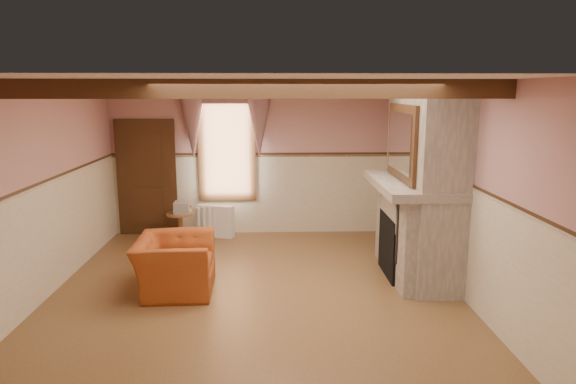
{
  "coord_description": "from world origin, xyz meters",
  "views": [
    {
      "loc": [
        0.23,
        -6.58,
        2.68
      ],
      "look_at": [
        0.47,
        0.8,
        1.22
      ],
      "focal_mm": 32.0,
      "sensor_mm": 36.0,
      "label": 1
    }
  ],
  "objects_px": {
    "radiator": "(215,221)",
    "oil_lamp": "(401,164)",
    "armchair": "(175,265)",
    "mantel_clock": "(399,165)",
    "side_table": "(181,228)",
    "bowl": "(414,178)"
  },
  "relations": [
    {
      "from": "radiator",
      "to": "oil_lamp",
      "type": "xyz_separation_m",
      "value": [
        3.07,
        -1.41,
        1.26
      ]
    },
    {
      "from": "side_table",
      "to": "oil_lamp",
      "type": "relative_size",
      "value": 1.96
    },
    {
      "from": "side_table",
      "to": "bowl",
      "type": "xyz_separation_m",
      "value": [
        3.64,
        -1.82,
        1.19
      ]
    },
    {
      "from": "armchair",
      "to": "bowl",
      "type": "xyz_separation_m",
      "value": [
        3.33,
        0.45,
        1.09
      ]
    },
    {
      "from": "armchair",
      "to": "oil_lamp",
      "type": "distance_m",
      "value": 3.74
    },
    {
      "from": "side_table",
      "to": "oil_lamp",
      "type": "xyz_separation_m",
      "value": [
        3.64,
        -1.06,
        1.29
      ]
    },
    {
      "from": "radiator",
      "to": "mantel_clock",
      "type": "xyz_separation_m",
      "value": [
        3.07,
        -1.3,
        1.22
      ]
    },
    {
      "from": "armchair",
      "to": "side_table",
      "type": "relative_size",
      "value": 2.07
    },
    {
      "from": "bowl",
      "to": "radiator",
      "type": "bearing_deg",
      "value": 144.76
    },
    {
      "from": "armchair",
      "to": "mantel_clock",
      "type": "height_order",
      "value": "mantel_clock"
    },
    {
      "from": "mantel_clock",
      "to": "side_table",
      "type": "bearing_deg",
      "value": 165.42
    },
    {
      "from": "mantel_clock",
      "to": "bowl",
      "type": "bearing_deg",
      "value": -90.0
    },
    {
      "from": "oil_lamp",
      "to": "bowl",
      "type": "bearing_deg",
      "value": -90.0
    },
    {
      "from": "bowl",
      "to": "mantel_clock",
      "type": "distance_m",
      "value": 0.87
    },
    {
      "from": "mantel_clock",
      "to": "oil_lamp",
      "type": "relative_size",
      "value": 0.86
    },
    {
      "from": "armchair",
      "to": "radiator",
      "type": "bearing_deg",
      "value": -7.73
    },
    {
      "from": "armchair",
      "to": "radiator",
      "type": "distance_m",
      "value": 2.63
    },
    {
      "from": "radiator",
      "to": "mantel_clock",
      "type": "height_order",
      "value": "mantel_clock"
    },
    {
      "from": "armchair",
      "to": "side_table",
      "type": "height_order",
      "value": "armchair"
    },
    {
      "from": "bowl",
      "to": "mantel_clock",
      "type": "height_order",
      "value": "mantel_clock"
    },
    {
      "from": "oil_lamp",
      "to": "mantel_clock",
      "type": "bearing_deg",
      "value": 90.0
    },
    {
      "from": "mantel_clock",
      "to": "radiator",
      "type": "bearing_deg",
      "value": 157.11
    }
  ]
}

